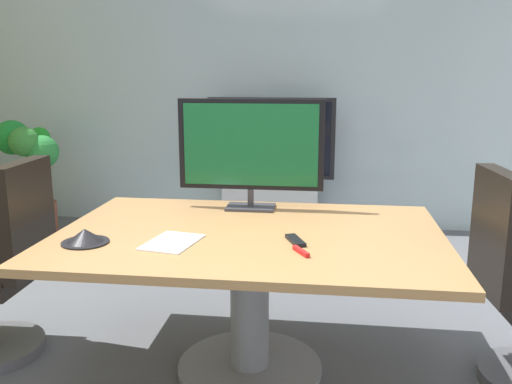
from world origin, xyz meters
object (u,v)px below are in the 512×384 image
Objects in this scene: office_chair_left at (1,277)px; remote_control at (295,240)px; wall_display_unit at (271,188)px; conference_phone at (85,237)px; conference_table at (250,266)px; potted_plant at (30,163)px; tv_monitor at (251,148)px.

remote_control is at bearing 83.91° from office_chair_left.
conference_phone is at bearing -101.77° from wall_display_unit.
wall_display_unit is 2.88m from conference_phone.
office_chair_left reaches higher than conference_table.
potted_plant is 4.97× the size of conference_phone.
conference_phone is at bearing -131.53° from tv_monitor.
remote_control is at bearing -81.64° from wall_display_unit.
wall_display_unit is 7.71× the size of remote_control.
tv_monitor reaches higher than wall_display_unit.
potted_plant is at bearing 116.42° from remote_control.
wall_display_unit reaches higher than conference_table.
office_chair_left is at bearing -158.84° from tv_monitor.
tv_monitor is 2.15m from wall_display_unit.
conference_phone is at bearing 166.11° from remote_control.
office_chair_left is 0.75m from conference_phone.
potted_plant is 3.59m from remote_control.
wall_display_unit is 2.33m from potted_plant.
conference_table is at bearing -42.38° from potted_plant.
tv_monitor is at bearing -36.29° from potted_plant.
conference_phone is at bearing 65.43° from office_chair_left.
tv_monitor is 0.77× the size of potted_plant.
office_chair_left is 2.52m from potted_plant.
potted_plant is (-1.09, 2.26, 0.23)m from office_chair_left.
office_chair_left is at bearing -115.37° from wall_display_unit.
conference_table is 0.33m from remote_control.
potted_plant reaches higher than remote_control.
tv_monitor is 4.94× the size of remote_control.
tv_monitor is at bearing 109.37° from office_chair_left.
potted_plant is at bearing -155.93° from office_chair_left.
conference_phone reaches higher than conference_table.
potted_plant reaches higher than conference_phone.
potted_plant is 3.05m from conference_phone.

